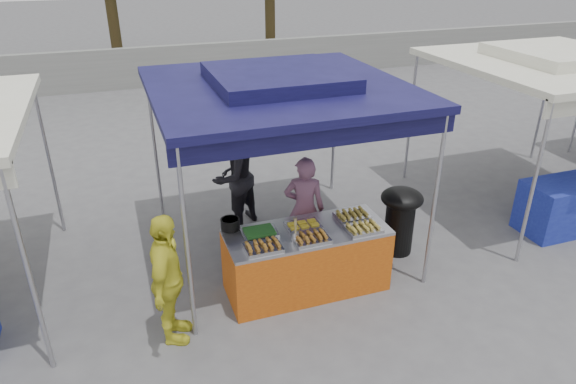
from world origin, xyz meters
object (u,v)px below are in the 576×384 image
object	(u,v)px
vendor_table	(306,260)
vendor_woman	(304,209)
cooking_pot	(230,224)
wok_burner	(400,215)
customer_person	(168,281)
helper_man	(233,176)

from	to	relation	value
vendor_table	vendor_woman	world-z (taller)	vendor_woman
cooking_pot	wok_burner	xyz separation A→B (m)	(2.42, 0.04, -0.33)
cooking_pot	vendor_woman	size ratio (longest dim) A/B	0.15
vendor_woman	customer_person	world-z (taller)	customer_person
wok_burner	helper_man	distance (m)	2.53
vendor_table	wok_burner	size ratio (longest dim) A/B	2.02
wok_burner	customer_person	world-z (taller)	customer_person
wok_burner	customer_person	size ratio (longest dim) A/B	0.64
vendor_woman	vendor_table	bearing A→B (deg)	94.49
cooking_pot	customer_person	xyz separation A→B (m)	(-0.86, -0.72, -0.14)
wok_burner	helper_man	xyz separation A→B (m)	(-2.01, 1.51, 0.25)
vendor_woman	customer_person	size ratio (longest dim) A/B	0.98
vendor_table	helper_man	world-z (taller)	helper_man
customer_person	wok_burner	bearing A→B (deg)	-59.54
vendor_table	helper_man	bearing A→B (deg)	103.64
vendor_woman	cooking_pot	bearing A→B (deg)	40.24
vendor_woman	customer_person	bearing A→B (deg)	51.46
cooking_pot	vendor_woman	bearing A→B (deg)	17.28
cooking_pot	wok_burner	size ratio (longest dim) A/B	0.24
helper_man	customer_person	xyz separation A→B (m)	(-1.27, -2.27, -0.06)
vendor_table	cooking_pot	bearing A→B (deg)	158.16
cooking_pot	helper_man	xyz separation A→B (m)	(0.41, 1.55, -0.09)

